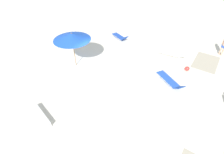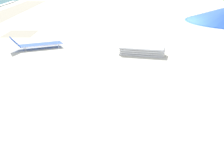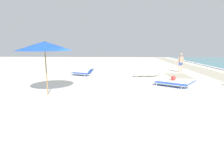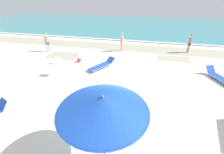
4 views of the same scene
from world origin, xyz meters
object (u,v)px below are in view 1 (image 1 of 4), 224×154
(sun_lounger_beside_umbrella, at_px, (172,54))
(sun_lounger_near_water_left, at_px, (170,80))
(sun_lounger_under_umbrella, at_px, (120,37))
(beach_umbrella, at_px, (72,37))
(lounger_stack, at_px, (38,117))
(beach_ball, at_px, (187,69))

(sun_lounger_beside_umbrella, xyz_separation_m, sun_lounger_near_water_left, (3.48, 1.04, 0.00))
(sun_lounger_under_umbrella, bearing_deg, sun_lounger_beside_umbrella, 110.62)
(beach_umbrella, xyz_separation_m, sun_lounger_under_umbrella, (-5.67, 0.48, -2.16))
(beach_umbrella, relative_size, sun_lounger_beside_umbrella, 1.17)
(lounger_stack, relative_size, sun_lounger_beside_umbrella, 0.86)
(lounger_stack, relative_size, sun_lounger_under_umbrella, 0.93)
(beach_umbrella, height_order, lounger_stack, beach_umbrella)
(sun_lounger_under_umbrella, xyz_separation_m, sun_lounger_beside_umbrella, (0.23, 5.23, -0.02))
(sun_lounger_beside_umbrella, distance_m, beach_ball, 2.13)
(sun_lounger_under_umbrella, relative_size, beach_ball, 6.29)
(sun_lounger_beside_umbrella, height_order, beach_ball, sun_lounger_beside_umbrella)
(sun_lounger_under_umbrella, distance_m, beach_ball, 7.04)
(lounger_stack, xyz_separation_m, sun_lounger_near_water_left, (-6.92, 4.88, 0.04))
(beach_umbrella, height_order, sun_lounger_near_water_left, beach_umbrella)
(lounger_stack, bearing_deg, sun_lounger_beside_umbrella, 174.00)
(beach_umbrella, bearing_deg, beach_ball, 118.95)
(lounger_stack, xyz_separation_m, sun_lounger_under_umbrella, (-10.62, -1.39, 0.06))
(sun_lounger_beside_umbrella, relative_size, sun_lounger_near_water_left, 1.00)
(lounger_stack, relative_size, beach_ball, 5.84)
(lounger_stack, distance_m, sun_lounger_near_water_left, 8.46)
(sun_lounger_near_water_left, distance_m, beach_ball, 2.17)
(sun_lounger_under_umbrella, height_order, beach_ball, sun_lounger_under_umbrella)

